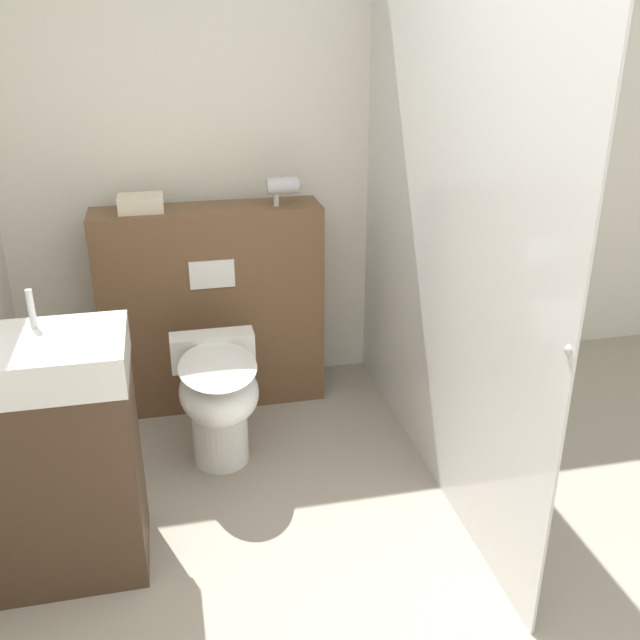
# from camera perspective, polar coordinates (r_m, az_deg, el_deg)

# --- Properties ---
(wall_back) EXTENTS (8.00, 0.06, 2.50)m
(wall_back) POSITION_cam_1_polar(r_m,az_deg,el_deg) (3.85, -2.07, 13.02)
(wall_back) COLOR silver
(wall_back) RESTS_ON ground_plane
(partition_panel) EXTENTS (1.13, 0.29, 1.06)m
(partition_panel) POSITION_cam_1_polar(r_m,az_deg,el_deg) (3.74, -8.59, 0.96)
(partition_panel) COLOR brown
(partition_panel) RESTS_ON ground_plane
(shower_glass) EXTENTS (0.04, 2.10, 2.20)m
(shower_glass) POSITION_cam_1_polar(r_m,az_deg,el_deg) (2.98, 9.56, 6.68)
(shower_glass) COLOR silver
(shower_glass) RESTS_ON ground_plane
(toilet) EXTENTS (0.39, 0.61, 0.56)m
(toilet) POSITION_cam_1_polar(r_m,az_deg,el_deg) (3.25, -8.13, -6.05)
(toilet) COLOR white
(toilet) RESTS_ON ground_plane
(sink_vanity) EXTENTS (0.62, 0.42, 1.07)m
(sink_vanity) POSITION_cam_1_polar(r_m,az_deg,el_deg) (2.77, -20.75, -10.31)
(sink_vanity) COLOR #473323
(sink_vanity) RESTS_ON ground_plane
(hair_drier) EXTENTS (0.18, 0.08, 0.14)m
(hair_drier) POSITION_cam_1_polar(r_m,az_deg,el_deg) (3.55, -2.90, 10.66)
(hair_drier) COLOR #B7B7BC
(hair_drier) RESTS_ON partition_panel
(folded_towel) EXTENTS (0.21, 0.17, 0.08)m
(folded_towel) POSITION_cam_1_polar(r_m,az_deg,el_deg) (3.56, -14.15, 9.04)
(folded_towel) COLOR beige
(folded_towel) RESTS_ON partition_panel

